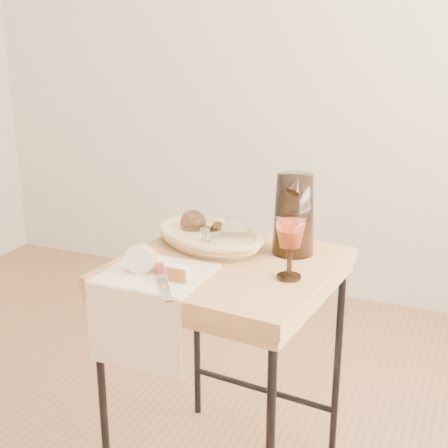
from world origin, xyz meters
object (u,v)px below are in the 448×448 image
at_px(tea_towel, 156,274).
at_px(table_knife, 163,279).
at_px(pitcher, 294,214).
at_px(side_table, 227,376).
at_px(goblet_lying_b, 222,233).
at_px(wine_goblet, 290,249).
at_px(bread_basket, 210,239).
at_px(apple_half, 141,257).
at_px(goblet_lying_a, 203,226).

xyz_separation_m(tea_towel, table_knife, (0.05, -0.05, 0.01)).
relative_size(pitcher, table_knife, 1.21).
bearing_deg(side_table, goblet_lying_b, 120.60).
bearing_deg(wine_goblet, bread_basket, 152.78).
bearing_deg(apple_half, pitcher, 28.65).
distance_m(side_table, pitcher, 0.54).
bearing_deg(bread_basket, apple_half, -83.44).
relative_size(tea_towel, goblet_lying_b, 1.98).
distance_m(bread_basket, wine_goblet, 0.35).
bearing_deg(goblet_lying_a, table_knife, 117.39).
height_order(side_table, bread_basket, bread_basket).
height_order(tea_towel, goblet_lying_b, goblet_lying_b).
xyz_separation_m(tea_towel, goblet_lying_a, (0.01, 0.29, 0.05)).
height_order(wine_goblet, apple_half, wine_goblet).
relative_size(side_table, pitcher, 2.68).
bearing_deg(bread_basket, goblet_lying_a, 175.62).
bearing_deg(side_table, apple_half, -135.91).
relative_size(goblet_lying_a, pitcher, 0.49).
bearing_deg(pitcher, goblet_lying_b, -143.88).
height_order(goblet_lying_b, apple_half, goblet_lying_b).
relative_size(tea_towel, apple_half, 3.13).
height_order(apple_half, table_knife, apple_half).
xyz_separation_m(side_table, goblet_lying_b, (-0.05, 0.09, 0.44)).
xyz_separation_m(side_table, table_knife, (-0.09, -0.22, 0.39)).
bearing_deg(apple_half, bread_basket, 59.15).
xyz_separation_m(bread_basket, table_knife, (0.02, -0.33, -0.01)).
relative_size(goblet_lying_b, apple_half, 1.58).
distance_m(tea_towel, apple_half, 0.06).
relative_size(wine_goblet, apple_half, 1.91).
bearing_deg(wine_goblet, table_knife, -149.24).
bearing_deg(apple_half, side_table, 28.87).
xyz_separation_m(side_table, bread_basket, (-0.10, 0.11, 0.40)).
height_order(pitcher, apple_half, pitcher).
xyz_separation_m(wine_goblet, apple_half, (-0.39, -0.13, -0.04)).
bearing_deg(side_table, table_knife, -111.19).
bearing_deg(pitcher, tea_towel, -112.71).
height_order(bread_basket, goblet_lying_b, goblet_lying_b).
height_order(goblet_lying_b, wine_goblet, wine_goblet).
distance_m(wine_goblet, apple_half, 0.41).
bearing_deg(apple_half, goblet_lying_b, 48.46).
bearing_deg(pitcher, apple_half, -116.20).
relative_size(side_table, bread_basket, 2.22).
bearing_deg(bread_basket, table_knife, -65.12).
bearing_deg(tea_towel, goblet_lying_b, 71.12).
height_order(tea_towel, apple_half, apple_half).
relative_size(goblet_lying_a, goblet_lying_b, 0.99).
relative_size(goblet_lying_b, table_knife, 0.61).
height_order(tea_towel, table_knife, table_knife).
distance_m(bread_basket, goblet_lying_a, 0.05).
distance_m(goblet_lying_a, pitcher, 0.29).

